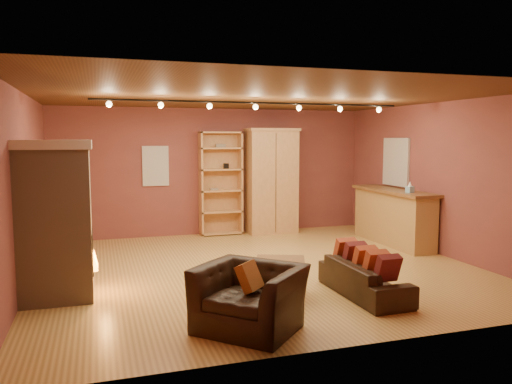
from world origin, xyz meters
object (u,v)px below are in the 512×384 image
object	(u,v)px
loveseat	(364,271)
coffee_table	(280,266)
bar_counter	(393,216)
bookcase	(220,182)
fireplace	(56,220)
armchair	(249,287)
armoire	(271,181)

from	to	relation	value
loveseat	coffee_table	xyz separation A→B (m)	(-1.11, 0.31, 0.09)
loveseat	bar_counter	bearing A→B (deg)	-39.65
bookcase	bar_counter	distance (m)	3.79
bar_counter	loveseat	xyz separation A→B (m)	(-2.27, -2.82, -0.23)
fireplace	bar_counter	size ratio (longest dim) A/B	0.91
bar_counter	armchair	xyz separation A→B (m)	(-4.12, -3.50, -0.08)
armoire	bar_counter	world-z (taller)	armoire
bookcase	fireplace	bearing A→B (deg)	-130.13
fireplace	loveseat	distance (m)	4.20
fireplace	armchair	xyz separation A→B (m)	(2.12, -1.87, -0.58)
fireplace	bar_counter	xyz separation A→B (m)	(6.24, 1.64, -0.49)
armoire	coffee_table	bearing A→B (deg)	-107.95
bookcase	armchair	size ratio (longest dim) A/B	1.78
armchair	fireplace	bearing A→B (deg)	-176.70
fireplace	bookcase	xyz separation A→B (m)	(3.14, 3.73, 0.10)
loveseat	armoire	bearing A→B (deg)	-4.71
bookcase	coffee_table	world-z (taller)	bookcase
loveseat	armchair	size ratio (longest dim) A/B	1.24
bar_counter	coffee_table	world-z (taller)	bar_counter
loveseat	fireplace	bearing A→B (deg)	72.61
bookcase	coffee_table	xyz separation A→B (m)	(-0.28, -4.60, -0.74)
bar_counter	loveseat	size ratio (longest dim) A/B	1.46
fireplace	bookcase	size ratio (longest dim) A/B	0.93
loveseat	coffee_table	size ratio (longest dim) A/B	1.87
fireplace	bar_counter	world-z (taller)	fireplace
fireplace	armoire	bearing A→B (deg)	39.59
armoire	loveseat	bearing A→B (deg)	-93.92
armoire	coffee_table	size ratio (longest dim) A/B	2.78
bookcase	bar_counter	xyz separation A→B (m)	(3.10, -2.09, -0.60)
fireplace	armchair	world-z (taller)	fireplace
fireplace	bookcase	world-z (taller)	bookcase
armoire	coffee_table	world-z (taller)	armoire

